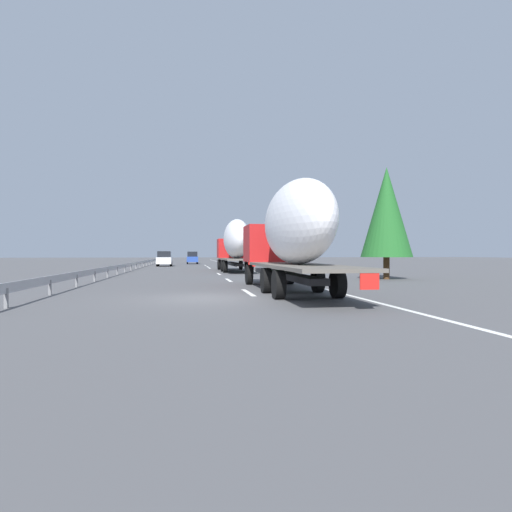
# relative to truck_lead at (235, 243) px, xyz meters

# --- Properties ---
(ground_plane) EXTENTS (260.00, 260.00, 0.00)m
(ground_plane) POSITION_rel_truck_lead_xyz_m (17.15, 3.60, -2.60)
(ground_plane) COLOR #4C4C4F
(lane_stripe_0) EXTENTS (3.20, 0.20, 0.01)m
(lane_stripe_0) POSITION_rel_truck_lead_xyz_m (-20.85, 1.80, -2.60)
(lane_stripe_0) COLOR white
(lane_stripe_0) RESTS_ON ground_plane
(lane_stripe_1) EXTENTS (3.20, 0.20, 0.01)m
(lane_stripe_1) POSITION_rel_truck_lead_xyz_m (-12.39, 1.80, -2.60)
(lane_stripe_1) COLOR white
(lane_stripe_1) RESTS_ON ground_plane
(lane_stripe_2) EXTENTS (3.20, 0.20, 0.01)m
(lane_stripe_2) POSITION_rel_truck_lead_xyz_m (-4.39, 1.80, -2.60)
(lane_stripe_2) COLOR white
(lane_stripe_2) RESTS_ON ground_plane
(lane_stripe_3) EXTENTS (3.20, 0.20, 0.01)m
(lane_stripe_3) POSITION_rel_truck_lead_xyz_m (9.90, 1.80, -2.60)
(lane_stripe_3) COLOR white
(lane_stripe_3) RESTS_ON ground_plane
(lane_stripe_4) EXTENTS (3.20, 0.20, 0.01)m
(lane_stripe_4) POSITION_rel_truck_lead_xyz_m (14.34, 1.80, -2.60)
(lane_stripe_4) COLOR white
(lane_stripe_4) RESTS_ON ground_plane
(lane_stripe_5) EXTENTS (3.20, 0.20, 0.01)m
(lane_stripe_5) POSITION_rel_truck_lead_xyz_m (21.03, 1.80, -2.60)
(lane_stripe_5) COLOR white
(lane_stripe_5) RESTS_ON ground_plane
(edge_line_right) EXTENTS (110.00, 0.20, 0.01)m
(edge_line_right) POSITION_rel_truck_lead_xyz_m (22.15, -1.90, -2.60)
(edge_line_right) COLOR white
(edge_line_right) RESTS_ON ground_plane
(truck_lead) EXTENTS (12.69, 2.55, 4.64)m
(truck_lead) POSITION_rel_truck_lead_xyz_m (0.00, 0.00, 0.00)
(truck_lead) COLOR #B21919
(truck_lead) RESTS_ON ground_plane
(truck_trailing) EXTENTS (13.55, 2.55, 4.51)m
(truck_trailing) POSITION_rel_truck_lead_xyz_m (-20.95, 0.00, -0.05)
(truck_trailing) COLOR #B21919
(truck_trailing) RESTS_ON ground_plane
(car_blue_sedan) EXTENTS (4.14, 1.76, 1.94)m
(car_blue_sedan) POSITION_rel_truck_lead_xyz_m (29.66, 3.46, -1.64)
(car_blue_sedan) COLOR #28479E
(car_blue_sedan) RESTS_ON ground_plane
(car_white_van) EXTENTS (4.38, 1.89, 1.93)m
(car_white_van) POSITION_rel_truck_lead_xyz_m (17.98, 7.18, -1.64)
(car_white_van) COLOR white
(car_white_van) RESTS_ON ground_plane
(road_sign) EXTENTS (0.10, 0.90, 3.15)m
(road_sign) POSITION_rel_truck_lead_xyz_m (14.41, -3.10, -0.42)
(road_sign) COLOR gray
(road_sign) RESTS_ON ground_plane
(tree_0) EXTENTS (3.97, 3.97, 7.11)m
(tree_0) POSITION_rel_truck_lead_xyz_m (11.30, -7.14, 1.73)
(tree_0) COLOR #472D19
(tree_0) RESTS_ON ground_plane
(tree_1) EXTENTS (2.63, 2.63, 7.10)m
(tree_1) POSITION_rel_truck_lead_xyz_m (4.07, -7.72, 1.67)
(tree_1) COLOR #472D19
(tree_1) RESTS_ON ground_plane
(tree_2) EXTENTS (3.49, 3.49, 5.39)m
(tree_2) POSITION_rel_truck_lead_xyz_m (40.73, -6.47, 0.84)
(tree_2) COLOR #472D19
(tree_2) RESTS_ON ground_plane
(tree_3) EXTENTS (3.84, 3.84, 5.86)m
(tree_3) POSITION_rel_truck_lead_xyz_m (11.52, -7.23, 1.02)
(tree_3) COLOR #472D19
(tree_3) RESTS_ON ground_plane
(tree_4) EXTENTS (3.22, 3.22, 7.11)m
(tree_4) POSITION_rel_truck_lead_xyz_m (-13.05, -8.17, 1.64)
(tree_4) COLOR #472D19
(tree_4) RESTS_ON ground_plane
(tree_5) EXTENTS (3.36, 3.36, 6.82)m
(tree_5) POSITION_rel_truck_lead_xyz_m (10.46, -7.77, 1.68)
(tree_5) COLOR #472D19
(tree_5) RESTS_ON ground_plane
(guardrail_median) EXTENTS (94.00, 0.10, 0.76)m
(guardrail_median) POSITION_rel_truck_lead_xyz_m (20.15, 9.60, -2.03)
(guardrail_median) COLOR #9EA0A5
(guardrail_median) RESTS_ON ground_plane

